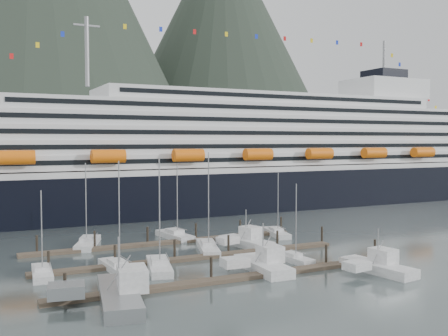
{
  "coord_description": "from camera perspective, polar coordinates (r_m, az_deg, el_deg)",
  "views": [
    {
      "loc": [
        -35.53,
        -68.48,
        17.77
      ],
      "look_at": [
        9.04,
        22.0,
        12.49
      ],
      "focal_mm": 42.0,
      "sensor_mm": 36.0,
      "label": 1
    }
  ],
  "objects": [
    {
      "name": "ground",
      "position": [
        79.17,
        1.18,
        -9.97
      ],
      "size": [
        1600.0,
        1600.0,
        0.0
      ],
      "primitive_type": "plane",
      "color": "#414C4C",
      "rests_on": "ground"
    },
    {
      "name": "mountains",
      "position": [
        678.7,
        -18.83,
        15.23
      ],
      "size": [
        870.0,
        440.0,
        420.0
      ],
      "color": "#202B20",
      "rests_on": "ground"
    },
    {
      "name": "cruise_ship",
      "position": [
        139.87,
        1.75,
        0.65
      ],
      "size": [
        210.0,
        30.4,
        50.3
      ],
      "color": "black",
      "rests_on": "ground"
    },
    {
      "name": "dock_near",
      "position": [
        68.32,
        1.36,
        -11.81
      ],
      "size": [
        48.18,
        2.28,
        3.2
      ],
      "color": "#46392D",
      "rests_on": "ground"
    },
    {
      "name": "dock_mid",
      "position": [
        79.74,
        -3.03,
        -9.66
      ],
      "size": [
        48.18,
        2.28,
        3.2
      ],
      "color": "#46392D",
      "rests_on": "ground"
    },
    {
      "name": "dock_far",
      "position": [
        91.58,
        -6.27,
        -8.01
      ],
      "size": [
        48.18,
        2.28,
        3.2
      ],
      "color": "#46392D",
      "rests_on": "ground"
    },
    {
      "name": "sailboat_a",
      "position": [
        73.77,
        -19.18,
        -10.79
      ],
      "size": [
        3.15,
        8.68,
        11.79
      ],
      "rotation": [
        0.0,
        0.0,
        1.49
      ],
      "color": "#B5B5B5",
      "rests_on": "ground"
    },
    {
      "name": "sailboat_b",
      "position": [
        74.04,
        -11.52,
        -10.6
      ],
      "size": [
        3.19,
        9.94,
        15.5
      ],
      "rotation": [
        0.0,
        0.0,
        1.64
      ],
      "color": "#B5B5B5",
      "rests_on": "ground"
    },
    {
      "name": "sailboat_c",
      "position": [
        73.69,
        -7.07,
        -10.62
      ],
      "size": [
        5.31,
        10.85,
        15.96
      ],
      "rotation": [
        0.0,
        0.0,
        1.33
      ],
      "color": "#B5B5B5",
      "rests_on": "ground"
    },
    {
      "name": "sailboat_d",
      "position": [
        85.56,
        -1.78,
        -8.69
      ],
      "size": [
        6.05,
        11.77,
        16.44
      ],
      "rotation": [
        0.0,
        0.0,
        1.26
      ],
      "color": "#B5B5B5",
      "rests_on": "ground"
    },
    {
      "name": "sailboat_e",
      "position": [
        91.93,
        -14.62,
        -7.97
      ],
      "size": [
        6.54,
        11.08,
        14.59
      ],
      "rotation": [
        0.0,
        0.0,
        1.2
      ],
      "color": "#B5B5B5",
      "rests_on": "ground"
    },
    {
      "name": "sailboat_f",
      "position": [
        96.21,
        -5.38,
        -7.39
      ],
      "size": [
        4.22,
        10.3,
        14.32
      ],
      "rotation": [
        0.0,
        0.0,
        1.71
      ],
      "color": "#B5B5B5",
      "rests_on": "ground"
    },
    {
      "name": "sailboat_g",
      "position": [
        99.54,
        5.69,
        -7.07
      ],
      "size": [
        4.48,
        10.2,
        12.27
      ],
      "rotation": [
        0.0,
        0.0,
        1.36
      ],
      "color": "#B5B5B5",
      "rests_on": "ground"
    },
    {
      "name": "sailboat_h",
      "position": [
        78.89,
        7.46,
        -9.75
      ],
      "size": [
        2.96,
        7.93,
        11.88
      ],
      "rotation": [
        0.0,
        0.0,
        1.66
      ],
      "color": "#B5B5B5",
      "rests_on": "ground"
    },
    {
      "name": "trawler_a",
      "position": [
        60.16,
        -11.52,
        -13.26
      ],
      "size": [
        10.97,
        15.04,
        8.05
      ],
      "rotation": [
        0.0,
        0.0,
        1.39
      ],
      "color": "#929497",
      "rests_on": "ground"
    },
    {
      "name": "trawler_b",
      "position": [
        72.64,
        4.17,
        -10.43
      ],
      "size": [
        8.56,
        11.24,
        7.22
      ],
      "rotation": [
        0.0,
        0.0,
        1.53
      ],
      "color": "#B5B5B5",
      "rests_on": "ground"
    },
    {
      "name": "trawler_d",
      "position": [
        74.72,
        16.33,
        -10.21
      ],
      "size": [
        8.41,
        11.31,
        6.5
      ],
      "rotation": [
        0.0,
        0.0,
        1.71
      ],
      "color": "#B5B5B5",
      "rests_on": "ground"
    },
    {
      "name": "trawler_e",
      "position": [
        88.83,
        2.34,
        -7.96
      ],
      "size": [
        8.63,
        11.03,
        6.82
      ],
      "rotation": [
        0.0,
        0.0,
        1.8
      ],
      "color": "#B5B5B5",
      "rests_on": "ground"
    }
  ]
}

